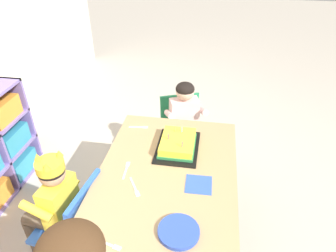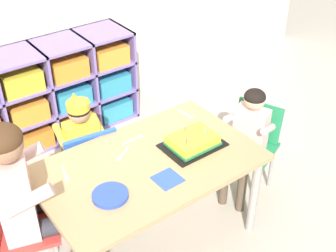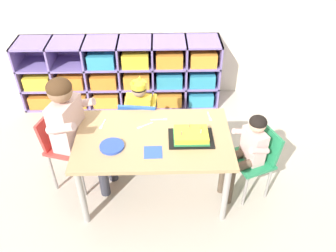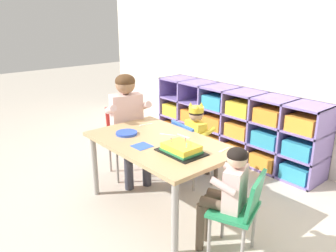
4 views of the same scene
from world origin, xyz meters
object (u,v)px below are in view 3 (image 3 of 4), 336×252
child_with_crown (141,106)px  fork_by_napkin (210,117)px  classroom_chair_blue (140,124)px  classroom_chair_adult_side (65,142)px  activity_table (154,144)px  fork_near_child_seat (160,119)px  guest_at_table_side (248,148)px  fork_near_cake_tray (102,125)px  paper_plate_stack (112,146)px  adult_helper_seated (74,124)px  birthday_cake_on_tray (191,136)px  fork_scattered_mid_table (144,126)px  classroom_chair_guest_side (256,156)px

child_with_crown → fork_by_napkin: (0.59, -0.34, 0.11)m
classroom_chair_blue → classroom_chair_adult_side: size_ratio=0.90×
activity_table → fork_near_child_seat: fork_near_child_seat is taller
activity_table → classroom_chair_blue: (-0.14, 0.48, -0.17)m
fork_near_child_seat → classroom_chair_adult_side: bearing=1.4°
guest_at_table_side → fork_near_cake_tray: size_ratio=6.18×
fork_near_cake_tray → fork_by_napkin: bearing=-71.6°
classroom_chair_adult_side → guest_at_table_side: (1.49, -0.19, 0.07)m
child_with_crown → paper_plate_stack: (-0.18, -0.70, 0.12)m
adult_helper_seated → fork_near_cake_tray: adult_helper_seated is taller
guest_at_table_side → birthday_cake_on_tray: (-0.46, 0.00, 0.13)m
classroom_chair_blue → birthday_cake_on_tray: birthday_cake_on_tray is taller
classroom_chair_blue → fork_near_child_seat: 0.40m
classroom_chair_blue → classroom_chair_adult_side: classroom_chair_adult_side is taller
paper_plate_stack → fork_near_cake_tray: 0.30m
classroom_chair_blue → fork_by_napkin: size_ratio=4.97×
birthday_cake_on_tray → fork_near_child_seat: (-0.24, 0.25, -0.03)m
activity_table → paper_plate_stack: size_ratio=6.63×
child_with_crown → adult_helper_seated: size_ratio=0.77×
guest_at_table_side → paper_plate_stack: guest_at_table_side is taller
adult_helper_seated → fork_scattered_mid_table: size_ratio=8.13×
guest_at_table_side → fork_near_child_seat: 0.75m
classroom_chair_adult_side → fork_scattered_mid_table: size_ratio=5.40×
classroom_chair_blue → fork_near_cake_tray: 0.48m
classroom_chair_blue → adult_helper_seated: (-0.50, -0.35, 0.28)m
child_with_crown → classroom_chair_guest_side: child_with_crown is taller
adult_helper_seated → fork_near_child_seat: bearing=-65.4°
fork_by_napkin → classroom_chair_blue: bearing=62.3°
classroom_chair_guest_side → classroom_chair_blue: bearing=-137.4°
adult_helper_seated → fork_scattered_mid_table: (0.55, 0.01, -0.04)m
fork_near_child_seat → fork_near_cake_tray: (-0.47, -0.06, 0.00)m
classroom_chair_guest_side → fork_by_napkin: size_ratio=4.93×
fork_scattered_mid_table → fork_by_napkin: same height
adult_helper_seated → birthday_cake_on_tray: size_ratio=3.02×
classroom_chair_blue → fork_by_napkin: classroom_chair_blue is taller
paper_plate_stack → fork_near_cake_tray: paper_plate_stack is taller
fork_by_napkin → fork_near_child_seat: 0.41m
classroom_chair_blue → fork_by_napkin: 0.69m
classroom_chair_guest_side → fork_near_child_seat: 0.85m
activity_table → classroom_chair_blue: classroom_chair_blue is taller
fork_by_napkin → fork_near_child_seat: size_ratio=0.91×
classroom_chair_blue → classroom_chair_adult_side: bearing=35.3°
paper_plate_stack → fork_near_cake_tray: (-0.11, 0.28, -0.01)m
activity_table → adult_helper_seated: bearing=168.5°
child_with_crown → paper_plate_stack: bearing=82.6°
birthday_cake_on_tray → fork_near_cake_tray: 0.73m
paper_plate_stack → adult_helper_seated: bearing=143.4°
classroom_chair_blue → fork_scattered_mid_table: 0.42m
fork_scattered_mid_table → fork_by_napkin: bearing=-20.4°
activity_table → paper_plate_stack: paper_plate_stack is taller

